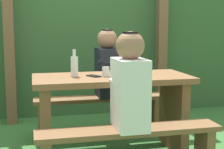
{
  "coord_description": "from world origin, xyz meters",
  "views": [
    {
      "loc": [
        -0.69,
        -2.98,
        1.19
      ],
      "look_at": [
        0.0,
        0.0,
        0.74
      ],
      "focal_mm": 55.32,
      "sensor_mm": 36.0,
      "label": 1
    }
  ],
  "objects": [
    {
      "name": "bench_far",
      "position": [
        0.0,
        0.58,
        0.3
      ],
      "size": [
        1.4,
        0.24,
        0.42
      ],
      "color": "brown",
      "rests_on": "ground_plane"
    },
    {
      "name": "picnic_table",
      "position": [
        0.0,
        0.0,
        0.5
      ],
      "size": [
        1.4,
        0.64,
        0.73
      ],
      "color": "brown",
      "rests_on": "ground_plane"
    },
    {
      "name": "cell_phone",
      "position": [
        -0.17,
        -0.01,
        0.74
      ],
      "size": [
        0.13,
        0.16,
        0.01
      ],
      "primitive_type": "cube",
      "rotation": [
        0.0,
        0.0,
        0.48
      ],
      "color": "black",
      "rests_on": "picnic_table"
    },
    {
      "name": "hedge_backdrop",
      "position": [
        0.0,
        1.87,
        0.99
      ],
      "size": [
        6.4,
        0.83,
        1.98
      ],
      "primitive_type": "cube",
      "color": "#345D30",
      "rests_on": "ground_plane"
    },
    {
      "name": "drinking_glass",
      "position": [
        -0.06,
        -0.03,
        0.78
      ],
      "size": [
        0.06,
        0.06,
        0.09
      ],
      "primitive_type": "cylinder",
      "color": "silver",
      "rests_on": "picnic_table"
    },
    {
      "name": "bottle_left",
      "position": [
        -0.33,
        0.04,
        0.83
      ],
      "size": [
        0.07,
        0.07,
        0.24
      ],
      "color": "silver",
      "rests_on": "picnic_table"
    },
    {
      "name": "person_white_shirt",
      "position": [
        -0.0,
        -0.58,
        0.75
      ],
      "size": [
        0.25,
        0.35,
        0.72
      ],
      "color": "white",
      "rests_on": "bench_near"
    },
    {
      "name": "bench_near",
      "position": [
        0.0,
        -0.58,
        0.3
      ],
      "size": [
        1.4,
        0.24,
        0.42
      ],
      "color": "brown",
      "rests_on": "ground_plane"
    },
    {
      "name": "pergola_post_right",
      "position": [
        0.95,
        1.25,
        1.04
      ],
      "size": [
        0.12,
        0.12,
        2.07
      ],
      "primitive_type": "cube",
      "color": "brown",
      "rests_on": "ground_plane"
    },
    {
      "name": "person_black_coat",
      "position": [
        0.08,
        0.58,
        0.75
      ],
      "size": [
        0.25,
        0.35,
        0.72
      ],
      "color": "black",
      "rests_on": "bench_far"
    },
    {
      "name": "pergola_post_left",
      "position": [
        -0.95,
        1.25,
        1.04
      ],
      "size": [
        0.12,
        0.12,
        2.07
      ],
      "primitive_type": "cube",
      "color": "brown",
      "rests_on": "ground_plane"
    }
  ]
}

